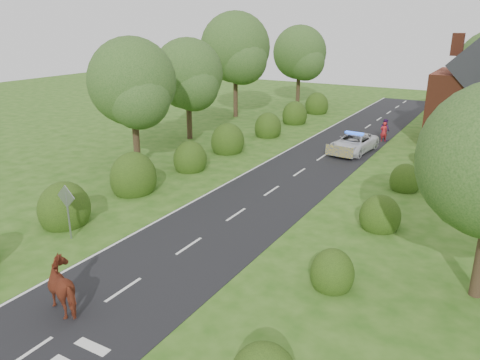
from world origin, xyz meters
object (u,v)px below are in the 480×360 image
Objects in this scene: cow at (67,290)px; police_van at (354,143)px; pedestrian_red at (384,132)px; pedestrian_purple at (385,130)px; road_sign at (67,204)px.

police_van reaches higher than cow.
police_van is at bearing -173.17° from cow.
pedestrian_red is at bearing 82.04° from police_van.
cow is 0.40× the size of police_van.
police_van is at bearing 112.93° from pedestrian_purple.
pedestrian_purple reaches higher than police_van.
police_van is at bearing 72.43° from road_sign.
pedestrian_red is 0.91× the size of pedestrian_purple.
cow is 24.38m from police_van.
police_van is at bearing 40.81° from pedestrian_red.
police_van is (2.26, 24.28, -0.04)m from cow.
road_sign is 26.11m from pedestrian_red.
road_sign is at bearing -119.43° from cow.
road_sign is at bearing -101.69° from police_van.
road_sign is 1.23× the size of cow.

